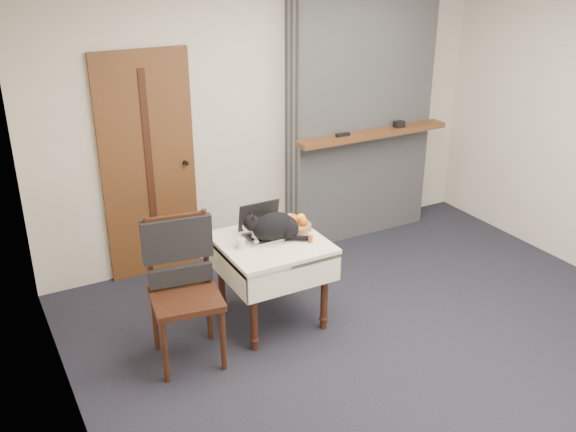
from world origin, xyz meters
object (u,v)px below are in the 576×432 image
object	(u,v)px
side_table	(271,254)
fruit_basket	(297,225)
cream_jar	(241,243)
chair	(181,269)
laptop	(264,228)
cat	(275,227)
pill_bottle	(311,237)
door	(149,167)

from	to	relation	value
side_table	fruit_basket	distance (m)	0.30
cream_jar	fruit_basket	size ratio (longest dim) A/B	0.32
chair	laptop	bearing A→B (deg)	23.05
cat	fruit_basket	distance (m)	0.23
cat	cream_jar	distance (m)	0.30
cat	side_table	bearing A→B (deg)	-164.33
cat	fruit_basket	size ratio (longest dim) A/B	2.13
laptop	side_table	bearing A→B (deg)	-88.58
laptop	fruit_basket	bearing A→B (deg)	-14.73
cream_jar	cat	bearing A→B (deg)	0.90
cream_jar	chair	distance (m)	0.50
pill_bottle	chair	bearing A→B (deg)	174.71
pill_bottle	chair	distance (m)	1.00
laptop	chair	distance (m)	0.77
cat	fruit_basket	bearing A→B (deg)	25.95
pill_bottle	fruit_basket	world-z (taller)	fruit_basket
cat	pill_bottle	distance (m)	0.28
cream_jar	chair	xyz separation A→B (m)	(-0.49, -0.07, -0.06)
door	fruit_basket	xyz separation A→B (m)	(0.79, -1.20, -0.25)
laptop	fruit_basket	size ratio (longest dim) A/B	1.47
door	laptop	xyz separation A→B (m)	(0.54, -1.13, -0.24)
door	cream_jar	xyz separation A→B (m)	(0.29, -1.25, -0.26)
cat	pill_bottle	xyz separation A→B (m)	(0.22, -0.17, -0.07)
laptop	pill_bottle	distance (m)	0.38
chair	fruit_basket	bearing A→B (deg)	15.75
side_table	laptop	size ratio (longest dim) A/B	2.31
pill_bottle	side_table	bearing A→B (deg)	145.95
laptop	pill_bottle	size ratio (longest dim) A/B	4.20
door	fruit_basket	bearing A→B (deg)	-56.47
laptop	cream_jar	size ratio (longest dim) A/B	4.53
cat	chair	size ratio (longest dim) A/B	0.46
laptop	chair	size ratio (longest dim) A/B	0.32
door	laptop	bearing A→B (deg)	-64.50
cream_jar	chair	bearing A→B (deg)	-171.63
laptop	cream_jar	xyz separation A→B (m)	(-0.25, -0.12, -0.02)
cream_jar	fruit_basket	xyz separation A→B (m)	(0.51, 0.06, 0.02)
side_table	pill_bottle	bearing A→B (deg)	-34.05
laptop	fruit_basket	distance (m)	0.26
fruit_basket	pill_bottle	bearing A→B (deg)	-90.60
cream_jar	fruit_basket	bearing A→B (deg)	6.27
pill_bottle	cream_jar	bearing A→B (deg)	161.84
cream_jar	fruit_basket	distance (m)	0.51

